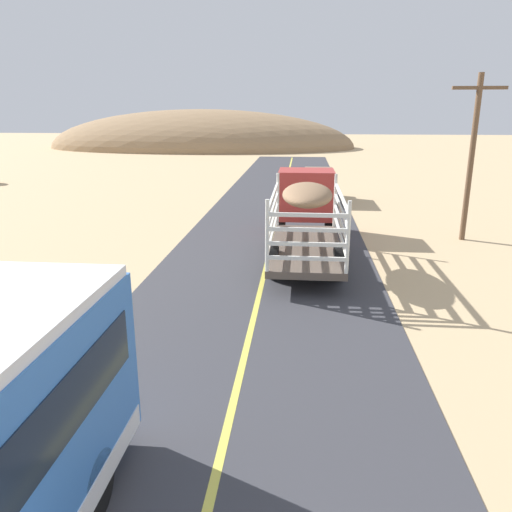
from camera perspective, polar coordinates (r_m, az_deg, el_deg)
name	(u,v)px	position (r m, az deg, el deg)	size (l,w,h in m)	color
livestock_truck	(306,203)	(21.05, 5.76, 6.04)	(2.53, 9.70, 3.02)	#B2332D
car_far	(319,183)	(31.92, 7.18, 8.25)	(1.90, 4.62, 1.93)	#8C7259
power_pole_mid	(472,153)	(23.41, 23.51, 10.78)	(2.20, 0.24, 7.02)	brown
distant_hill	(201,147)	(78.76, -6.27, 12.27)	(46.49, 26.12, 11.32)	#957553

